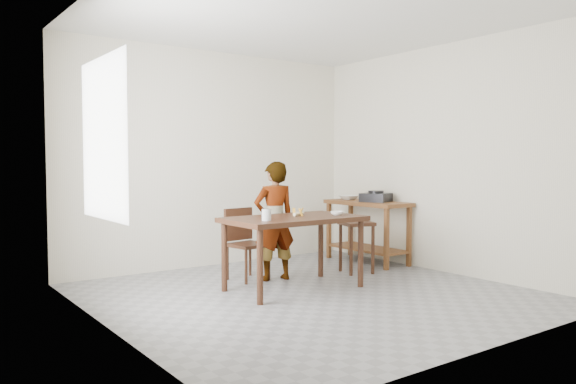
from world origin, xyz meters
TOP-DOWN VIEW (x-y plane):
  - floor at (0.00, 0.00)m, footprint 4.00×4.00m
  - ceiling at (0.00, 0.00)m, footprint 4.00×4.00m
  - wall_back at (0.00, 2.02)m, footprint 4.00×0.04m
  - wall_front at (0.00, -2.02)m, footprint 4.00×0.04m
  - wall_left at (-2.02, 0.00)m, footprint 0.04×4.00m
  - wall_right at (2.02, 0.00)m, footprint 0.04×4.00m
  - window_pane at (-1.97, 0.20)m, footprint 0.02×1.10m
  - dining_table at (0.00, 0.30)m, footprint 1.40×0.80m
  - prep_counter at (1.72, 1.00)m, footprint 0.50×1.20m
  - child at (0.10, 0.79)m, footprint 0.53×0.39m
  - dining_chair at (-0.14, 0.96)m, footprint 0.43×0.43m
  - stool at (1.11, 0.55)m, footprint 0.42×0.42m
  - glass_tumbler at (-0.44, 0.15)m, footprint 0.10×0.10m
  - small_bowl at (0.46, 0.16)m, footprint 0.17×0.17m
  - banana at (0.10, 0.35)m, footprint 0.19×0.15m
  - serving_bowl at (1.71, 1.35)m, footprint 0.25×0.25m
  - gas_burner at (1.73, 0.86)m, footprint 0.44×0.44m

SIDE VIEW (x-z plane):
  - floor at x=0.00m, z-range -0.04..0.00m
  - stool at x=1.11m, z-range 0.00..0.61m
  - dining_table at x=0.00m, z-range 0.00..0.75m
  - dining_chair at x=-0.14m, z-range 0.00..0.79m
  - prep_counter at x=1.72m, z-range 0.00..0.80m
  - child at x=0.10m, z-range 0.00..1.32m
  - small_bowl at x=0.46m, z-range 0.75..0.79m
  - banana at x=0.10m, z-range 0.75..0.81m
  - glass_tumbler at x=-0.44m, z-range 0.75..0.86m
  - serving_bowl at x=1.71m, z-range 0.80..0.86m
  - gas_burner at x=1.73m, z-range 0.80..0.91m
  - wall_back at x=0.00m, z-range 0.00..2.70m
  - wall_front at x=0.00m, z-range 0.00..2.70m
  - wall_left at x=-2.02m, z-range 0.00..2.70m
  - wall_right at x=2.02m, z-range 0.00..2.70m
  - window_pane at x=-1.97m, z-range 0.85..2.15m
  - ceiling at x=0.00m, z-range 2.70..2.74m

